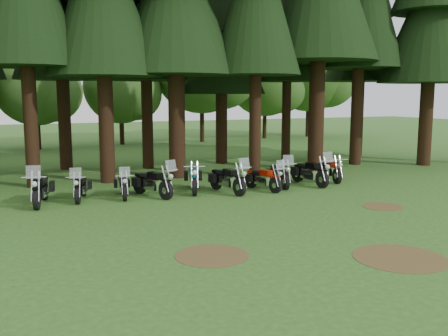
{
  "coord_description": "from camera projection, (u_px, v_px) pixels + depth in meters",
  "views": [
    {
      "loc": [
        -7.49,
        -12.68,
        3.82
      ],
      "look_at": [
        0.48,
        5.0,
        1.0
      ],
      "focal_mm": 40.0,
      "sensor_mm": 36.0,
      "label": 1
    }
  ],
  "objects": [
    {
      "name": "motorcycle_5",
      "position": [
        227.0,
        180.0,
        19.71
      ],
      "size": [
        0.68,
        2.41,
        1.52
      ],
      "rotation": [
        0.0,
        0.0,
        0.16
      ],
      "color": "black",
      "rests_on": "ground"
    },
    {
      "name": "motorcycle_2",
      "position": [
        123.0,
        186.0,
        18.83
      ],
      "size": [
        0.56,
        2.08,
        1.3
      ],
      "rotation": [
        0.0,
        0.0,
        -0.15
      ],
      "color": "black",
      "rests_on": "ground"
    },
    {
      "name": "dirt_patch_0",
      "position": [
        212.0,
        255.0,
        12.01
      ],
      "size": [
        1.8,
        1.8,
        0.01
      ],
      "primitive_type": "cylinder",
      "color": "#4C3D1E",
      "rests_on": "ground"
    },
    {
      "name": "motorcycle_4",
      "position": [
        194.0,
        179.0,
        19.98
      ],
      "size": [
        0.94,
        2.38,
        1.0
      ],
      "rotation": [
        0.0,
        0.0,
        -0.33
      ],
      "color": "black",
      "rests_on": "ground"
    },
    {
      "name": "motorcycle_1",
      "position": [
        81.0,
        188.0,
        18.36
      ],
      "size": [
        0.87,
        2.12,
        1.35
      ],
      "rotation": [
        0.0,
        0.0,
        -0.29
      ],
      "color": "black",
      "rests_on": "ground"
    },
    {
      "name": "dirt_patch_2",
      "position": [
        400.0,
        258.0,
        11.83
      ],
      "size": [
        2.2,
        2.2,
        0.01
      ],
      "primitive_type": "cylinder",
      "color": "#4C3D1E",
      "rests_on": "ground"
    },
    {
      "name": "dirt_patch_1",
      "position": [
        383.0,
        206.0,
        17.31
      ],
      "size": [
        1.4,
        1.4,
        0.01
      ],
      "primitive_type": "cylinder",
      "color": "#4C3D1E",
      "rests_on": "ground"
    },
    {
      "name": "motorcycle_3",
      "position": [
        153.0,
        184.0,
        18.96
      ],
      "size": [
        1.13,
        2.34,
        1.51
      ],
      "rotation": [
        0.0,
        0.0,
        0.36
      ],
      "color": "black",
      "rests_on": "ground"
    },
    {
      "name": "motorcycle_0",
      "position": [
        41.0,
        190.0,
        17.55
      ],
      "size": [
        0.87,
        2.47,
        1.56
      ],
      "rotation": [
        0.0,
        0.0,
        -0.23
      ],
      "color": "black",
      "rests_on": "ground"
    },
    {
      "name": "ground",
      "position": [
        278.0,
        223.0,
        15.03
      ],
      "size": [
        120.0,
        120.0,
        0.0
      ],
      "primitive_type": "plane",
      "color": "#275618",
      "rests_on": "ground"
    },
    {
      "name": "pine_back_4",
      "position": [
        221.0,
        14.0,
        27.44
      ],
      "size": [
        4.94,
        4.94,
        13.78
      ],
      "color": "#311D10",
      "rests_on": "ground"
    },
    {
      "name": "motorcycle_9",
      "position": [
        329.0,
        170.0,
        22.52
      ],
      "size": [
        0.6,
        2.26,
        0.93
      ],
      "rotation": [
        0.0,
        0.0,
        -0.2
      ],
      "color": "black",
      "rests_on": "ground"
    },
    {
      "name": "decid_6",
      "position": [
        269.0,
        80.0,
        44.69
      ],
      "size": [
        7.06,
        6.86,
        8.82
      ],
      "color": "#311D10",
      "rests_on": "ground"
    },
    {
      "name": "decid_3",
      "position": [
        40.0,
        86.0,
        35.14
      ],
      "size": [
        6.12,
        5.95,
        7.65
      ],
      "color": "#311D10",
      "rests_on": "ground"
    },
    {
      "name": "decid_4",
      "position": [
        124.0,
        89.0,
        38.79
      ],
      "size": [
        5.93,
        5.76,
        7.41
      ],
      "color": "#311D10",
      "rests_on": "ground"
    },
    {
      "name": "motorcycle_6",
      "position": [
        263.0,
        179.0,
        20.23
      ],
      "size": [
        0.74,
        2.13,
        1.35
      ],
      "rotation": [
        0.0,
        0.0,
        0.23
      ],
      "color": "black",
      "rests_on": "ground"
    },
    {
      "name": "decid_5",
      "position": [
        207.0,
        66.0,
        40.71
      ],
      "size": [
        8.45,
        8.21,
        10.56
      ],
      "color": "#311D10",
      "rests_on": "ground"
    },
    {
      "name": "motorcycle_7",
      "position": [
        279.0,
        175.0,
        21.08
      ],
      "size": [
        0.77,
        2.35,
        1.48
      ],
      "rotation": [
        0.0,
        0.0,
        -0.21
      ],
      "color": "black",
      "rests_on": "ground"
    },
    {
      "name": "motorcycle_8",
      "position": [
        310.0,
        173.0,
        21.44
      ],
      "size": [
        0.53,
        2.47,
        1.55
      ],
      "rotation": [
        0.0,
        0.0,
        0.07
      ],
      "color": "black",
      "rests_on": "ground"
    },
    {
      "name": "decid_7",
      "position": [
        314.0,
        70.0,
        46.25
      ],
      "size": [
        8.44,
        8.2,
        10.55
      ],
      "color": "#311D10",
      "rests_on": "ground"
    }
  ]
}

